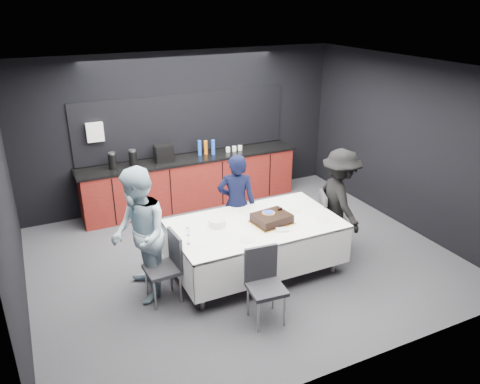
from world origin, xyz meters
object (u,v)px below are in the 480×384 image
party_table (255,232)px  chair_left (168,262)px  chair_near (264,279)px  person_left (139,235)px  plate_stack (217,223)px  person_right (339,201)px  chair_right (329,217)px  cake_assembly (272,218)px  person_center (237,204)px  champagne_flute (188,233)px

party_table → chair_left: 1.30m
party_table → chair_near: bearing=-111.4°
party_table → person_left: person_left is taller
plate_stack → chair_left: chair_left is taller
chair_left → person_right: bearing=3.2°
chair_right → person_right: size_ratio=0.58×
plate_stack → chair_right: 1.87m
chair_right → chair_near: (-1.71, -1.08, 0.00)m
cake_assembly → person_left: (-1.79, 0.21, 0.04)m
plate_stack → person_center: 0.76m
plate_stack → champagne_flute: (-0.53, -0.30, 0.11)m
chair_right → cake_assembly: bearing=-169.0°
cake_assembly → chair_right: size_ratio=0.61×
party_table → chair_left: bearing=-176.4°
chair_left → chair_right: 2.64m
person_center → person_right: size_ratio=0.98×
person_right → person_left: bearing=98.0°
person_right → person_center: bearing=76.4°
person_left → person_right: bearing=93.4°
plate_stack → person_left: 1.07m
chair_left → chair_near: size_ratio=1.00×
champagne_flute → person_right: person_right is taller
person_center → person_right: 1.56m
cake_assembly → chair_near: size_ratio=0.61×
cake_assembly → plate_stack: bearing=162.4°
party_table → person_left: size_ratio=1.31×
champagne_flute → person_center: 1.36m
chair_right → person_center: size_ratio=0.59×
plate_stack → person_left: person_left is taller
person_center → champagne_flute: bearing=62.9°
plate_stack → chair_right: size_ratio=0.25×
chair_left → person_center: 1.54m
party_table → cake_assembly: (0.20, -0.09, 0.20)m
champagne_flute → person_left: 0.62m
cake_assembly → plate_stack: (-0.72, 0.23, -0.01)m
chair_right → person_center: 1.44m
cake_assembly → plate_stack: cake_assembly is taller
champagne_flute → person_center: bearing=38.1°
chair_left → plate_stack: bearing=15.6°
chair_left → person_right: size_ratio=0.58×
plate_stack → champagne_flute: size_ratio=1.04×
plate_stack → chair_right: chair_right is taller
chair_near → person_right: 2.12m
person_center → person_left: bearing=43.5°
person_center → person_right: (1.44, -0.60, 0.02)m
person_left → person_right: person_left is taller
cake_assembly → person_center: size_ratio=0.36×
cake_assembly → person_left: 1.80m
party_table → chair_left: (-1.30, -0.08, -0.11)m
chair_right → chair_near: same height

